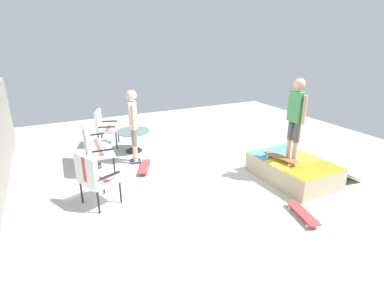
{
  "coord_description": "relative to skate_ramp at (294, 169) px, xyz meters",
  "views": [
    {
      "loc": [
        -5.49,
        2.96,
        2.95
      ],
      "look_at": [
        0.13,
        0.2,
        0.7
      ],
      "focal_mm": 28.37,
      "sensor_mm": 36.0,
      "label": 1
    }
  ],
  "objects": [
    {
      "name": "ground_plane",
      "position": [
        1.1,
        1.65,
        -0.27
      ],
      "size": [
        12.0,
        12.0,
        0.1
      ],
      "primitive_type": "cube",
      "color": "beige"
    },
    {
      "name": "skate_ramp",
      "position": [
        0.0,
        0.0,
        0.0
      ],
      "size": [
        1.77,
        1.85,
        0.45
      ],
      "color": "tan",
      "rests_on": "ground_plane"
    },
    {
      "name": "patio_bench",
      "position": [
        2.46,
        3.77,
        0.39
      ],
      "size": [
        1.27,
        0.6,
        1.02
      ],
      "color": "black",
      "rests_on": "ground_plane"
    },
    {
      "name": "patio_chair_near_house",
      "position": [
        3.91,
        3.25,
        0.39
      ],
      "size": [
        0.76,
        0.72,
        1.02
      ],
      "color": "black",
      "rests_on": "ground_plane"
    },
    {
      "name": "patio_chair_by_wall",
      "position": [
        0.76,
        4.03,
        0.39
      ],
      "size": [
        0.79,
        0.75,
        1.02
      ],
      "color": "black",
      "rests_on": "ground_plane"
    },
    {
      "name": "patio_table",
      "position": [
        3.16,
        2.64,
        0.18
      ],
      "size": [
        0.9,
        0.9,
        0.57
      ],
      "color": "black",
      "rests_on": "ground_plane"
    },
    {
      "name": "person_watching",
      "position": [
        2.4,
        2.81,
        0.82
      ],
      "size": [
        0.47,
        0.29,
        1.78
      ],
      "color": "navy",
      "rests_on": "ground_plane"
    },
    {
      "name": "person_skater",
      "position": [
        -0.01,
        0.14,
        1.24
      ],
      "size": [
        0.48,
        0.24,
        1.73
      ],
      "color": "silver",
      "rests_on": "skate_ramp"
    },
    {
      "name": "skateboard_by_bench",
      "position": [
        1.86,
        2.76,
        -0.14
      ],
      "size": [
        0.81,
        0.51,
        0.1
      ],
      "color": "#B23838",
      "rests_on": "ground_plane"
    },
    {
      "name": "skateboard_spare",
      "position": [
        -1.21,
        0.93,
        -0.14
      ],
      "size": [
        0.82,
        0.38,
        0.1
      ],
      "color": "#B23838",
      "rests_on": "ground_plane"
    },
    {
      "name": "skateboard_on_ramp",
      "position": [
        0.07,
        0.33,
        0.31
      ],
      "size": [
        0.82,
        0.34,
        0.1
      ],
      "color": "brown",
      "rests_on": "skate_ramp"
    }
  ]
}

